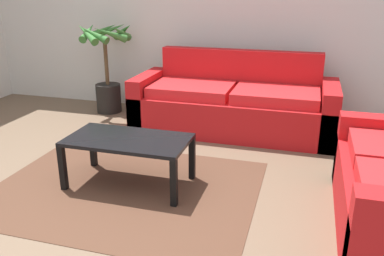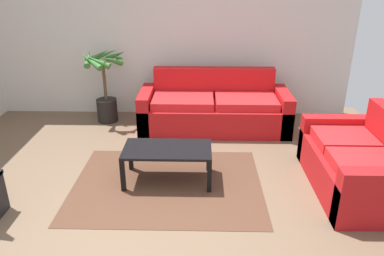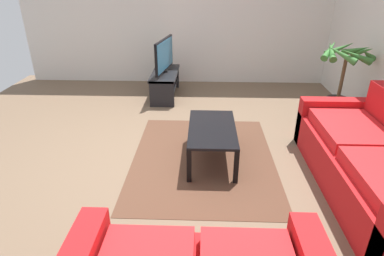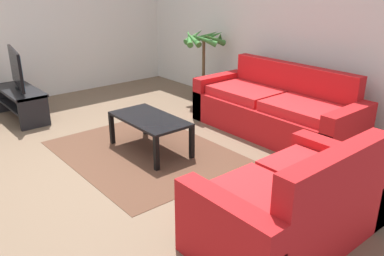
# 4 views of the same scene
# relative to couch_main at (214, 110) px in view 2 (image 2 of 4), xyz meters

# --- Properties ---
(ground_plane) EXTENTS (6.60, 6.60, 0.00)m
(ground_plane) POSITION_rel_couch_main_xyz_m (-0.71, -2.28, -0.30)
(ground_plane) COLOR brown
(wall_back) EXTENTS (6.00, 0.06, 2.70)m
(wall_back) POSITION_rel_couch_main_xyz_m (-0.71, 0.72, 1.05)
(wall_back) COLOR silver
(wall_back) RESTS_ON ground
(couch_main) EXTENTS (2.29, 0.90, 0.90)m
(couch_main) POSITION_rel_couch_main_xyz_m (0.00, 0.00, 0.00)
(couch_main) COLOR red
(couch_main) RESTS_ON ground
(couch_loveseat) EXTENTS (0.90, 1.57, 0.90)m
(couch_loveseat) POSITION_rel_couch_main_xyz_m (1.58, -1.75, -0.00)
(couch_loveseat) COLOR red
(couch_loveseat) RESTS_ON ground
(coffee_table) EXTENTS (1.02, 0.55, 0.42)m
(coffee_table) POSITION_rel_couch_main_xyz_m (-0.59, -1.62, 0.07)
(coffee_table) COLOR black
(coffee_table) RESTS_ON ground
(area_rug) EXTENTS (2.20, 1.70, 0.01)m
(area_rug) POSITION_rel_couch_main_xyz_m (-0.59, -1.72, -0.30)
(area_rug) COLOR #513323
(area_rug) RESTS_ON ground
(potted_palm) EXTENTS (0.77, 0.78, 1.20)m
(potted_palm) POSITION_rel_couch_main_xyz_m (-1.75, 0.27, 0.29)
(potted_palm) COLOR black
(potted_palm) RESTS_ON ground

